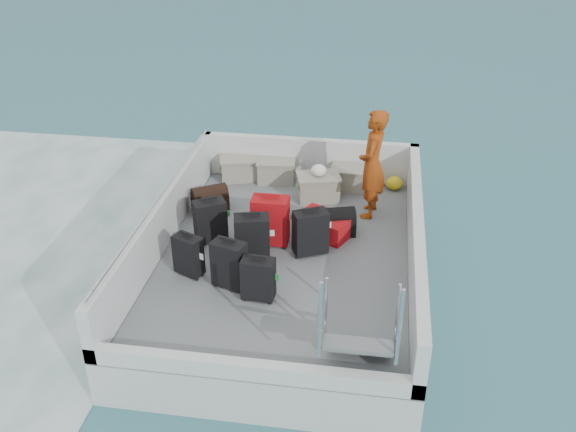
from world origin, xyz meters
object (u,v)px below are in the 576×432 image
(suitcase_2, at_px, (210,222))
(suitcase_8, at_px, (325,225))
(suitcase_7, at_px, (310,233))
(crate_1, at_px, (276,171))
(crate_0, at_px, (239,169))
(suitcase_1, at_px, (188,256))
(suitcase_6, at_px, (258,279))
(crate_3, at_px, (349,179))
(passenger, at_px, (372,164))
(suitcase_5, at_px, (270,221))
(suitcase_3, at_px, (229,265))
(crate_2, at_px, (318,188))
(suitcase_4, at_px, (252,239))

(suitcase_2, xyz_separation_m, suitcase_8, (1.56, 0.44, -0.17))
(suitcase_7, bearing_deg, crate_1, 85.90)
(suitcase_8, relative_size, crate_0, 1.26)
(suitcase_1, height_order, crate_0, suitcase_1)
(suitcase_6, height_order, crate_3, suitcase_6)
(suitcase_8, height_order, passenger, passenger)
(suitcase_5, bearing_deg, suitcase_3, -106.82)
(suitcase_3, distance_m, crate_3, 3.24)
(suitcase_2, bearing_deg, passenger, -2.02)
(suitcase_1, height_order, crate_3, suitcase_1)
(crate_0, height_order, crate_2, crate_2)
(suitcase_5, height_order, passenger, passenger)
(suitcase_6, bearing_deg, crate_1, 99.14)
(suitcase_6, relative_size, crate_2, 0.89)
(crate_2, distance_m, crate_3, 0.63)
(suitcase_5, bearing_deg, passenger, 37.86)
(suitcase_6, xyz_separation_m, crate_2, (0.43, 2.74, -0.09))
(suitcase_1, height_order, suitcase_6, suitcase_1)
(suitcase_1, bearing_deg, crate_1, 101.92)
(suitcase_2, xyz_separation_m, suitcase_7, (1.42, -0.10, 0.00))
(suitcase_8, bearing_deg, crate_1, 57.51)
(crate_3, relative_size, passenger, 0.34)
(crate_2, xyz_separation_m, crate_3, (0.46, 0.43, -0.02))
(suitcase_1, relative_size, crate_2, 0.89)
(suitcase_8, distance_m, crate_1, 1.87)
(suitcase_1, bearing_deg, passenger, 66.16)
(suitcase_8, bearing_deg, suitcase_3, 170.44)
(suitcase_2, xyz_separation_m, passenger, (2.17, 1.13, 0.52))
(crate_3, bearing_deg, suitcase_3, -113.64)
(crate_2, bearing_deg, suitcase_3, -108.28)
(suitcase_1, distance_m, suitcase_3, 0.61)
(passenger, bearing_deg, crate_1, -113.07)
(suitcase_8, relative_size, crate_3, 1.30)
(suitcase_6, bearing_deg, crate_3, 77.61)
(suitcase_8, bearing_deg, suitcase_5, 142.33)
(suitcase_3, xyz_separation_m, crate_1, (0.08, 3.06, -0.14))
(crate_0, xyz_separation_m, crate_2, (1.40, -0.52, 0.01))
(suitcase_3, height_order, crate_1, suitcase_3)
(crate_2, height_order, crate_3, crate_2)
(suitcase_3, distance_m, suitcase_4, 0.63)
(suitcase_2, relative_size, suitcase_5, 0.89)
(suitcase_7, height_order, crate_1, suitcase_7)
(suitcase_5, distance_m, crate_0, 2.15)
(crate_1, bearing_deg, passenger, -29.60)
(suitcase_4, relative_size, suitcase_8, 0.91)
(suitcase_1, relative_size, suitcase_8, 0.75)
(suitcase_4, distance_m, suitcase_7, 0.80)
(suitcase_3, bearing_deg, suitcase_1, 179.51)
(passenger, bearing_deg, suitcase_3, -31.08)
(suitcase_2, height_order, crate_0, suitcase_2)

